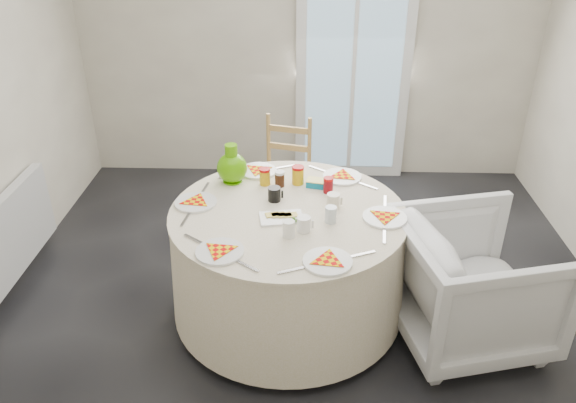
{
  "coord_description": "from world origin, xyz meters",
  "views": [
    {
      "loc": [
        -0.01,
        -2.9,
        2.37
      ],
      "look_at": [
        -0.1,
        -0.07,
        0.8
      ],
      "focal_mm": 35.0,
      "sensor_mm": 36.0,
      "label": 1
    }
  ],
  "objects_px": {
    "wooden_chair": "(283,171)",
    "armchair": "(473,282)",
    "table": "(288,262)",
    "green_pitcher": "(232,163)",
    "radiator": "(14,232)"
  },
  "relations": [
    {
      "from": "armchair",
      "to": "green_pitcher",
      "type": "bearing_deg",
      "value": 55.32
    },
    {
      "from": "radiator",
      "to": "wooden_chair",
      "type": "height_order",
      "value": "wooden_chair"
    },
    {
      "from": "radiator",
      "to": "wooden_chair",
      "type": "xyz_separation_m",
      "value": [
        1.76,
        0.81,
        0.09
      ]
    },
    {
      "from": "armchair",
      "to": "wooden_chair",
      "type": "bearing_deg",
      "value": 28.61
    },
    {
      "from": "wooden_chair",
      "to": "green_pitcher",
      "type": "xyz_separation_m",
      "value": [
        -0.29,
        -0.71,
        0.4
      ]
    },
    {
      "from": "radiator",
      "to": "table",
      "type": "relative_size",
      "value": 0.7
    },
    {
      "from": "table",
      "to": "green_pitcher",
      "type": "distance_m",
      "value": 0.72
    },
    {
      "from": "wooden_chair",
      "to": "green_pitcher",
      "type": "bearing_deg",
      "value": -97.77
    },
    {
      "from": "green_pitcher",
      "to": "table",
      "type": "bearing_deg",
      "value": -20.64
    },
    {
      "from": "wooden_chair",
      "to": "armchair",
      "type": "height_order",
      "value": "wooden_chair"
    },
    {
      "from": "table",
      "to": "wooden_chair",
      "type": "xyz_separation_m",
      "value": [
        -0.08,
        1.08,
        0.09
      ]
    },
    {
      "from": "table",
      "to": "wooden_chair",
      "type": "relative_size",
      "value": 1.63
    },
    {
      "from": "armchair",
      "to": "green_pitcher",
      "type": "relative_size",
      "value": 3.4
    },
    {
      "from": "green_pitcher",
      "to": "wooden_chair",
      "type": "bearing_deg",
      "value": 92.08
    },
    {
      "from": "radiator",
      "to": "green_pitcher",
      "type": "bearing_deg",
      "value": 3.75
    }
  ]
}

